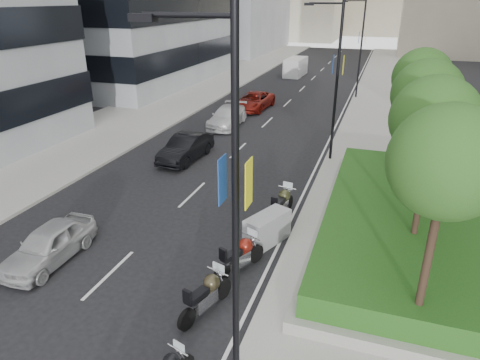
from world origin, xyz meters
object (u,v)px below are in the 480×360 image
at_px(car_d, 254,101).
at_px(delivery_van, 295,68).
at_px(car_b, 186,148).
at_px(car_c, 227,117).
at_px(motorcycle_4, 240,256).
at_px(car_a, 49,244).
at_px(lamp_post_1, 335,74).
at_px(motorcycle_6, 282,204).
at_px(lamp_post_0, 228,205).
at_px(lamp_post_2, 360,44).
at_px(motorcycle_5, 267,229).
at_px(motorcycle_3, 207,295).

height_order(car_d, delivery_van, delivery_van).
distance_m(car_b, car_c, 7.62).
bearing_deg(motorcycle_4, car_a, 127.47).
distance_m(lamp_post_1, motorcycle_6, 9.08).
bearing_deg(car_b, car_a, -87.21).
distance_m(car_d, delivery_van, 17.99).
bearing_deg(car_a, lamp_post_0, -21.04).
distance_m(lamp_post_2, car_c, 15.98).
relative_size(car_a, car_d, 0.77).
xyz_separation_m(lamp_post_2, motorcycle_5, (-0.94, -28.17, -4.45)).
xyz_separation_m(lamp_post_2, car_d, (-7.89, -7.29, -4.34)).
height_order(lamp_post_2, motorcycle_4, lamp_post_2).
distance_m(motorcycle_6, car_c, 14.85).
relative_size(lamp_post_0, car_b, 1.97).
height_order(lamp_post_2, motorcycle_3, lamp_post_2).
height_order(lamp_post_0, car_d, lamp_post_0).
bearing_deg(motorcycle_5, car_b, 66.58).
xyz_separation_m(lamp_post_0, motorcycle_3, (-1.61, 2.32, -4.42)).
relative_size(motorcycle_5, car_a, 0.55).
distance_m(lamp_post_0, delivery_van, 46.58).
height_order(motorcycle_3, car_a, car_a).
bearing_deg(lamp_post_2, motorcycle_3, -92.83).
distance_m(lamp_post_1, car_c, 10.58).
height_order(lamp_post_1, car_d, lamp_post_1).
distance_m(car_a, car_c, 18.94).
height_order(motorcycle_3, car_d, car_d).
bearing_deg(motorcycle_6, car_a, 138.67).
distance_m(lamp_post_2, car_d, 11.59).
xyz_separation_m(motorcycle_4, motorcycle_6, (0.42, 4.46, 0.00)).
bearing_deg(car_c, lamp_post_1, -33.88).
distance_m(car_b, delivery_van, 31.30).
bearing_deg(car_c, car_b, -91.01).
bearing_deg(car_c, delivery_van, 87.05).
xyz_separation_m(motorcycle_5, motorcycle_6, (0.04, 2.28, 0.04)).
xyz_separation_m(motorcycle_3, car_a, (-6.55, 0.75, 0.04)).
relative_size(car_a, car_c, 0.80).
relative_size(lamp_post_0, motorcycle_6, 3.65).
distance_m(lamp_post_0, car_c, 23.91).
distance_m(motorcycle_4, motorcycle_6, 4.48).
xyz_separation_m(lamp_post_2, car_c, (-8.25, -12.98, -4.34)).
xyz_separation_m(lamp_post_1, car_b, (-8.04, -2.60, -4.31)).
distance_m(lamp_post_1, car_b, 9.49).
xyz_separation_m(lamp_post_1, car_c, (-8.25, 5.02, -4.34)).
xyz_separation_m(lamp_post_1, car_d, (-7.89, 10.71, -4.34)).
distance_m(motorcycle_3, motorcycle_5, 4.57).
bearing_deg(car_b, lamp_post_2, 72.11).
bearing_deg(motorcycle_3, lamp_post_1, 10.76).
height_order(lamp_post_2, delivery_van, lamp_post_2).
relative_size(motorcycle_5, car_d, 0.42).
bearing_deg(lamp_post_0, car_d, 105.90).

